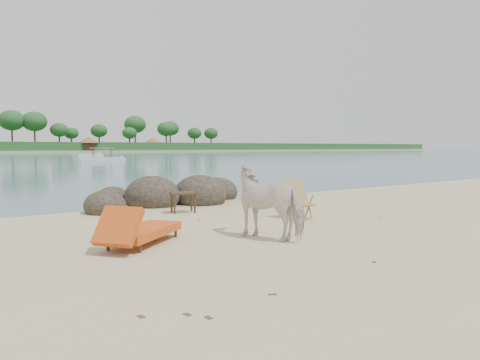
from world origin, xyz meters
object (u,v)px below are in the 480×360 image
object	(u,v)px
boulders	(177,196)
deck_chair	(302,201)
side_table	(183,204)
lounge_chair	(144,227)
cow	(271,203)

from	to	relation	value
boulders	deck_chair	bearing A→B (deg)	-79.72
side_table	deck_chair	size ratio (longest dim) A/B	0.72
boulders	lounge_chair	size ratio (longest dim) A/B	3.01
boulders	deck_chair	world-z (taller)	deck_chair
side_table	lounge_chair	bearing A→B (deg)	-115.21
lounge_chair	cow	bearing A→B (deg)	-59.42
boulders	cow	size ratio (longest dim) A/B	3.90
cow	deck_chair	world-z (taller)	cow
side_table	deck_chair	world-z (taller)	deck_chair
lounge_chair	deck_chair	size ratio (longest dim) A/B	2.29
side_table	lounge_chair	distance (m)	3.89
side_table	boulders	bearing A→B (deg)	80.26
boulders	deck_chair	xyz separation A→B (m)	(0.82, -4.51, 0.22)
boulders	lounge_chair	bearing A→B (deg)	-125.08
cow	side_table	size ratio (longest dim) A/B	2.46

